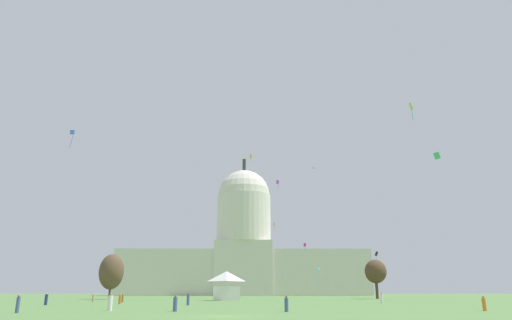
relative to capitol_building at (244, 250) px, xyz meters
The scene contains 27 objects.
ground_plane 188.06m from the capitol_building, 89.63° to the right, with size 800.00×800.00×0.00m, color #567F42.
capitol_building is the anchor object (origin of this frame).
event_tent 124.11m from the capitol_building, 90.88° to the right, with size 6.56×6.47×6.22m.
tree_west_mid 112.08m from the capitol_building, 106.91° to the right, with size 7.92×7.78×11.24m.
tree_east_mid 107.56m from the capitol_building, 69.36° to the right, with size 7.42×7.96×10.32m.
person_white_front_center 177.88m from the capitol_building, 93.62° to the right, with size 0.61×0.61×1.74m.
person_orange_back_right 152.88m from the capitol_building, 96.56° to the right, with size 0.56×0.56×1.63m.
person_denim_back_center 158.35m from the capitol_building, 92.07° to the right, with size 0.52×0.52×1.74m.
person_white_near_tree_east 149.19m from the capitol_building, 79.93° to the right, with size 0.55×0.55×1.75m.
person_tan_lawn_far_left 140.31m from the capitol_building, 100.94° to the right, with size 0.51×0.51×1.55m.
person_denim_back_left 179.12m from the capitol_building, 91.34° to the right, with size 0.58×0.58×1.60m.
person_denim_near_tent 182.94m from the capitol_building, 95.82° to the right, with size 0.40×0.40×1.68m.
person_olive_front_right 142.59m from the capitol_building, 98.10° to the right, with size 0.39×0.39×1.56m.
person_navy_mid_center 159.31m from the capitol_building, 99.74° to the right, with size 0.59×0.59×1.73m.
person_denim_aisle_center 180.05m from the capitol_building, 87.77° to the right, with size 0.53×0.53×1.55m.
person_orange_edge_east 180.37m from the capitol_building, 81.17° to the right, with size 0.54×0.54×1.51m.
kite_violet_high 73.07m from the capitol_building, 79.42° to the right, with size 1.11×0.38×3.42m.
kite_turquoise_mid 119.44m from the capitol_building, 81.04° to the right, with size 1.24×1.30×0.20m.
kite_orange_mid 65.22m from the capitol_building, 79.47° to the right, with size 0.47×0.67×3.07m.
kite_black_low 126.59m from the capitol_building, 75.29° to the right, with size 0.96×0.70×2.40m.
kite_gold_high 60.51m from the capitol_building, 86.20° to the right, with size 0.80×0.43×3.31m.
kite_magenta_mid 45.97m from the capitol_building, 55.74° to the right, with size 0.99×0.90×2.78m.
kite_cyan_low 68.78m from the capitol_building, 65.81° to the right, with size 0.73×0.51×3.48m.
kite_lime_mid 163.86m from the capitol_building, 80.07° to the right, with size 0.50×0.74×2.89m.
kite_red_mid 37.34m from the capitol_building, 94.52° to the right, with size 0.56×1.05×0.88m.
kite_green_mid 152.21m from the capitol_building, 75.79° to the right, with size 0.94×1.01×1.56m.
kite_blue_mid 139.40m from the capitol_building, 104.54° to the right, with size 0.88×0.95×4.23m.
Camera 1 is at (2.19, -38.44, 1.94)m, focal length 31.49 mm.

